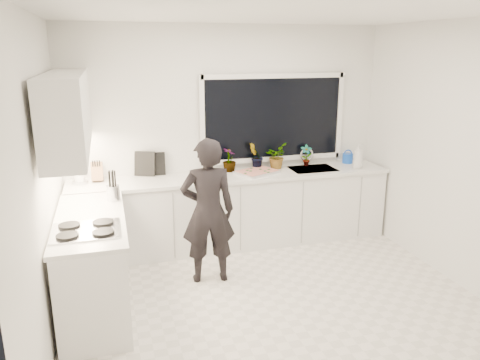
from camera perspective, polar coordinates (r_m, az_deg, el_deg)
name	(u,v)px	position (r m, az deg, el deg)	size (l,w,h in m)	color
floor	(273,301)	(4.81, 4.01, -14.51)	(4.00, 3.50, 0.02)	beige
wall_back	(227,135)	(5.93, -1.56, 5.45)	(4.00, 0.02, 2.70)	white
wall_left	(39,186)	(4.07, -23.26, -0.63)	(0.02, 3.50, 2.70)	white
wall_right	(459,155)	(5.32, 25.16, 2.75)	(0.02, 3.50, 2.70)	white
ceiling	(279,11)	(4.17, 4.76, 19.85)	(4.00, 3.50, 0.02)	white
window	(273,118)	(6.04, 4.08, 7.53)	(1.80, 0.02, 1.00)	black
base_cabinets_back	(234,211)	(5.87, -0.73, -3.84)	(3.92, 0.58, 0.88)	white
base_cabinets_left	(94,265)	(4.68, -17.38, -9.90)	(0.58, 1.60, 0.88)	white
countertop_back	(234,176)	(5.73, -0.72, 0.47)	(3.94, 0.62, 0.04)	silver
countertop_left	(90,219)	(4.50, -17.85, -4.61)	(0.62, 1.60, 0.04)	silver
upper_cabinets	(68,111)	(4.64, -20.23, 7.87)	(0.34, 2.10, 0.70)	white
sink	(312,172)	(6.10, 8.82, 0.93)	(0.58, 0.42, 0.14)	silver
faucet	(307,157)	(6.23, 8.12, 2.80)	(0.03, 0.03, 0.22)	silver
stovetop	(86,230)	(4.17, -18.27, -5.79)	(0.56, 0.48, 0.03)	black
person	(208,211)	(4.88, -3.93, -3.83)	(0.57, 0.37, 1.55)	black
pizza_tray	(257,172)	(5.78, 2.08, 0.96)	(0.49, 0.36, 0.03)	#B1B1B5
pizza	(257,171)	(5.78, 2.09, 1.12)	(0.44, 0.32, 0.01)	red
watering_can	(348,158)	(6.47, 12.98, 2.61)	(0.14, 0.14, 0.13)	blue
paper_towel_roll	(79,173)	(5.62, -19.02, 0.87)	(0.11, 0.11, 0.26)	silver
knife_block	(97,172)	(5.65, -17.02, 0.92)	(0.13, 0.10, 0.22)	brown
utensil_crock	(113,193)	(4.90, -15.21, -1.54)	(0.13, 0.13, 0.16)	silver
picture_frame_large	(156,164)	(5.77, -10.19, 1.96)	(0.22, 0.02, 0.28)	black
picture_frame_small	(145,164)	(5.75, -11.55, 1.96)	(0.25, 0.02, 0.30)	black
herb_plants	(266,157)	(5.98, 3.21, 2.86)	(1.24, 0.38, 0.34)	#26662D
soap_bottles	(358,157)	(6.17, 14.16, 2.70)	(0.15, 0.14, 0.32)	#D8BF66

